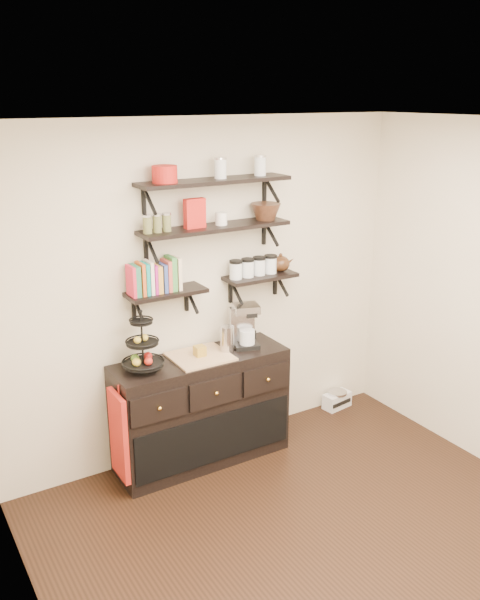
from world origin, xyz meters
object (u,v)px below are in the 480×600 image
sideboard (201,409)px  coffee_maker (244,326)px  radio (337,399)px  fruit_stand (143,351)px

sideboard → coffee_maker: 0.75m
radio → fruit_stand: bearing=175.6°
fruit_stand → sideboard: bearing=-0.4°
sideboard → fruit_stand: fruit_stand is taller
sideboard → radio: bearing=4.9°
sideboard → radio: sideboard is taller
sideboard → coffee_maker: size_ratio=3.88×
sideboard → coffee_maker: (0.42, 0.02, 0.62)m
fruit_stand → radio: size_ratio=1.57×
coffee_maker → radio: 1.49m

